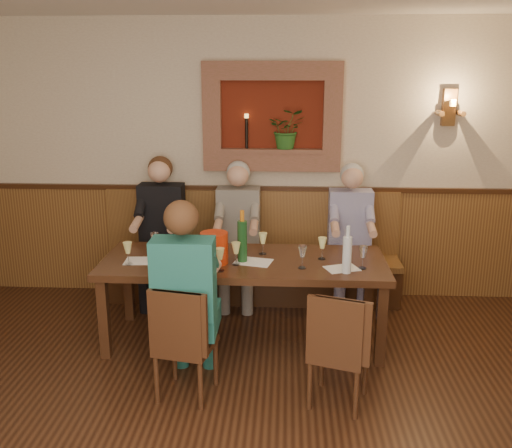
{
  "coord_description": "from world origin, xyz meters",
  "views": [
    {
      "loc": [
        0.35,
        -2.71,
        2.34
      ],
      "look_at": [
        0.1,
        1.9,
        1.05
      ],
      "focal_mm": 40.0,
      "sensor_mm": 36.0,
      "label": 1
    }
  ],
  "objects_px": {
    "person_bench_mid": "(238,246)",
    "wine_bottle_green_b": "(180,237)",
    "person_bench_right": "(350,249)",
    "person_bench_left": "(161,243)",
    "water_bottle": "(347,254)",
    "spittoon_bucket": "(214,248)",
    "chair_near_right": "(338,371)",
    "wine_bottle_green_a": "(242,240)",
    "bench": "(251,268)",
    "chair_near_left": "(186,364)",
    "person_chair_front": "(187,312)",
    "dining_table": "(244,268)"
  },
  "relations": [
    {
      "from": "person_bench_mid",
      "to": "wine_bottle_green_b",
      "type": "relative_size",
      "value": 3.62
    },
    {
      "from": "person_bench_right",
      "to": "wine_bottle_green_b",
      "type": "distance_m",
      "value": 1.75
    },
    {
      "from": "person_bench_left",
      "to": "water_bottle",
      "type": "height_order",
      "value": "person_bench_left"
    },
    {
      "from": "spittoon_bucket",
      "to": "water_bottle",
      "type": "xyz_separation_m",
      "value": [
        1.08,
        -0.18,
        0.03
      ]
    },
    {
      "from": "person_bench_right",
      "to": "chair_near_right",
      "type": "bearing_deg",
      "value": -98.06
    },
    {
      "from": "wine_bottle_green_a",
      "to": "water_bottle",
      "type": "distance_m",
      "value": 0.88
    },
    {
      "from": "chair_near_right",
      "to": "person_bench_right",
      "type": "xyz_separation_m",
      "value": [
        0.25,
        1.77,
        0.34
      ]
    },
    {
      "from": "bench",
      "to": "person_bench_left",
      "type": "bearing_deg",
      "value": -173.17
    },
    {
      "from": "chair_near_left",
      "to": "wine_bottle_green_b",
      "type": "relative_size",
      "value": 2.19
    },
    {
      "from": "person_bench_left",
      "to": "person_chair_front",
      "type": "xyz_separation_m",
      "value": [
        0.54,
        -1.61,
        -0.01
      ]
    },
    {
      "from": "dining_table",
      "to": "water_bottle",
      "type": "xyz_separation_m",
      "value": [
        0.84,
        -0.27,
        0.23
      ]
    },
    {
      "from": "person_chair_front",
      "to": "spittoon_bucket",
      "type": "bearing_deg",
      "value": 80.15
    },
    {
      "from": "chair_near_left",
      "to": "dining_table",
      "type": "bearing_deg",
      "value": 79.64
    },
    {
      "from": "person_chair_front",
      "to": "wine_bottle_green_b",
      "type": "relative_size",
      "value": 3.68
    },
    {
      "from": "chair_near_left",
      "to": "chair_near_right",
      "type": "distance_m",
      "value": 1.1
    },
    {
      "from": "chair_near_left",
      "to": "water_bottle",
      "type": "height_order",
      "value": "water_bottle"
    },
    {
      "from": "dining_table",
      "to": "chair_near_right",
      "type": "distance_m",
      "value": 1.26
    },
    {
      "from": "person_bench_right",
      "to": "person_chair_front",
      "type": "relative_size",
      "value": 0.97
    },
    {
      "from": "person_chair_front",
      "to": "wine_bottle_green_a",
      "type": "distance_m",
      "value": 0.87
    },
    {
      "from": "person_bench_left",
      "to": "water_bottle",
      "type": "xyz_separation_m",
      "value": [
        1.73,
        -1.11,
        0.29
      ]
    },
    {
      "from": "dining_table",
      "to": "bench",
      "type": "bearing_deg",
      "value": 90.0
    },
    {
      "from": "chair_near_left",
      "to": "chair_near_right",
      "type": "bearing_deg",
      "value": 9.44
    },
    {
      "from": "dining_table",
      "to": "water_bottle",
      "type": "bearing_deg",
      "value": -18.17
    },
    {
      "from": "person_chair_front",
      "to": "bench",
      "type": "bearing_deg",
      "value": 78.29
    },
    {
      "from": "chair_near_left",
      "to": "bench",
      "type": "bearing_deg",
      "value": 90.51
    },
    {
      "from": "person_chair_front",
      "to": "spittoon_bucket",
      "type": "height_order",
      "value": "person_chair_front"
    },
    {
      "from": "dining_table",
      "to": "person_chair_front",
      "type": "xyz_separation_m",
      "value": [
        -0.36,
        -0.78,
        -0.07
      ]
    },
    {
      "from": "person_chair_front",
      "to": "wine_bottle_green_a",
      "type": "relative_size",
      "value": 3.32
    },
    {
      "from": "bench",
      "to": "person_chair_front",
      "type": "xyz_separation_m",
      "value": [
        -0.36,
        -1.72,
        0.28
      ]
    },
    {
      "from": "chair_near_right",
      "to": "wine_bottle_green_b",
      "type": "height_order",
      "value": "wine_bottle_green_b"
    },
    {
      "from": "person_bench_mid",
      "to": "spittoon_bucket",
      "type": "bearing_deg",
      "value": -97.03
    },
    {
      "from": "wine_bottle_green_a",
      "to": "wine_bottle_green_b",
      "type": "xyz_separation_m",
      "value": [
        -0.55,
        0.12,
        -0.02
      ]
    },
    {
      "from": "chair_near_right",
      "to": "person_chair_front",
      "type": "height_order",
      "value": "person_chair_front"
    },
    {
      "from": "bench",
      "to": "wine_bottle_green_a",
      "type": "bearing_deg",
      "value": -90.52
    },
    {
      "from": "dining_table",
      "to": "chair_near_right",
      "type": "xyz_separation_m",
      "value": [
        0.73,
        -0.93,
        -0.42
      ]
    },
    {
      "from": "dining_table",
      "to": "wine_bottle_green_a",
      "type": "relative_size",
      "value": 5.43
    },
    {
      "from": "person_bench_left",
      "to": "wine_bottle_green_b",
      "type": "xyz_separation_m",
      "value": [
        0.34,
        -0.76,
        0.3
      ]
    },
    {
      "from": "wine_bottle_green_a",
      "to": "wine_bottle_green_b",
      "type": "bearing_deg",
      "value": 167.54
    },
    {
      "from": "person_bench_left",
      "to": "wine_bottle_green_b",
      "type": "bearing_deg",
      "value": -65.92
    },
    {
      "from": "chair_near_left",
      "to": "person_bench_right",
      "type": "xyz_separation_m",
      "value": [
        1.35,
        1.73,
        0.34
      ]
    },
    {
      "from": "chair_near_left",
      "to": "person_bench_right",
      "type": "bearing_deg",
      "value": 63.73
    },
    {
      "from": "chair_near_right",
      "to": "person_bench_mid",
      "type": "xyz_separation_m",
      "value": [
        -0.86,
        1.77,
        0.35
      ]
    },
    {
      "from": "chair_near_right",
      "to": "water_bottle",
      "type": "height_order",
      "value": "water_bottle"
    },
    {
      "from": "chair_near_left",
      "to": "water_bottle",
      "type": "xyz_separation_m",
      "value": [
        1.2,
        0.62,
        0.65
      ]
    },
    {
      "from": "person_bench_left",
      "to": "person_bench_mid",
      "type": "bearing_deg",
      "value": 0.09
    },
    {
      "from": "bench",
      "to": "wine_bottle_green_b",
      "type": "xyz_separation_m",
      "value": [
        -0.55,
        -0.87,
        0.59
      ]
    },
    {
      "from": "dining_table",
      "to": "person_bench_right",
      "type": "bearing_deg",
      "value": 40.35
    },
    {
      "from": "wine_bottle_green_b",
      "to": "spittoon_bucket",
      "type": "bearing_deg",
      "value": -28.15
    },
    {
      "from": "person_chair_front",
      "to": "wine_bottle_green_a",
      "type": "bearing_deg",
      "value": 64.44
    },
    {
      "from": "person_bench_left",
      "to": "person_bench_right",
      "type": "distance_m",
      "value": 1.88
    }
  ]
}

